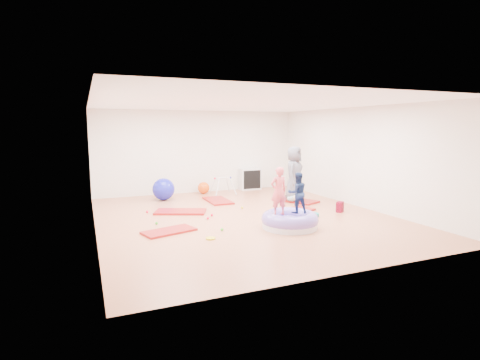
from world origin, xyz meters
name	(u,v)px	position (x,y,z in m)	size (l,w,h in m)	color
room	(245,161)	(0.00, 0.00, 1.40)	(7.01, 8.01, 2.81)	#B16A42
gym_mat_front_left	(169,231)	(-2.04, -0.64, 0.02)	(1.11, 0.55, 0.05)	maroon
gym_mat_mid_left	(181,212)	(-1.37, 1.09, 0.03)	(1.31, 0.65, 0.05)	maroon
gym_mat_center_back	(218,201)	(0.04, 2.14, 0.03)	(1.25, 0.62, 0.05)	maroon
gym_mat_right	(293,211)	(1.45, 0.05, 0.02)	(1.17, 0.58, 0.05)	maroon
gym_mat_rear_right	(296,200)	(2.25, 1.26, 0.03)	(1.31, 0.65, 0.05)	maroon
inflatable_cushion	(290,221)	(0.53, -1.32, 0.16)	(1.27, 1.27, 0.40)	silver
child_pink	(279,189)	(0.24, -1.32, 0.90)	(0.39, 0.26, 1.07)	#EE5966
child_navy	(297,191)	(0.73, -1.30, 0.83)	(0.45, 0.35, 0.92)	navy
adult_caregiver	(294,174)	(2.13, 1.20, 0.86)	(0.79, 0.52, 1.62)	#545560
infant	(293,198)	(2.03, 1.04, 0.16)	(0.36, 0.37, 0.21)	#8DBDD2
ball_pit_balls	(235,215)	(-0.21, 0.12, 0.03)	(4.06, 3.13, 0.07)	green
exercise_ball_blue	(164,189)	(-1.44, 2.99, 0.34)	(0.68, 0.68, 0.68)	#1719A7
exercise_ball_orange	(204,188)	(0.04, 3.60, 0.20)	(0.40, 0.40, 0.40)	#DE4C0B
infant_play_gym	(223,183)	(0.59, 3.21, 0.38)	(0.75, 0.71, 0.58)	silver
cube_shelf	(250,179)	(1.85, 3.79, 0.38)	(0.77, 0.38, 0.77)	silver
balance_disc	(312,215)	(1.59, -0.59, 0.04)	(0.37, 0.37, 0.08)	#087F80
backpack	(340,207)	(2.56, -0.47, 0.14)	(0.24, 0.15, 0.28)	#B0032A
yellow_toy	(211,238)	(-1.38, -1.47, 0.02)	(0.20, 0.20, 0.03)	yellow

